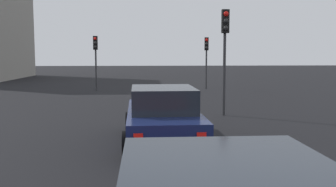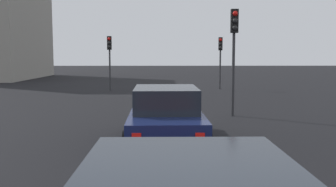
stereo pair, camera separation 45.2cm
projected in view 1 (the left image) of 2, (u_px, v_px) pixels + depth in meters
car_navy_lead at (163, 116)px, 10.26m from camera, size 4.76×2.13×1.55m
traffic_light_near_left at (225, 40)px, 14.71m from camera, size 0.32×0.28×4.14m
traffic_light_near_right at (206, 52)px, 26.39m from camera, size 0.33×0.31×3.60m
traffic_light_far_left at (96, 51)px, 24.94m from camera, size 0.32×0.28×3.63m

